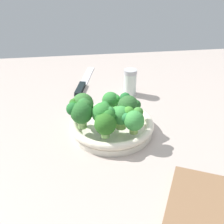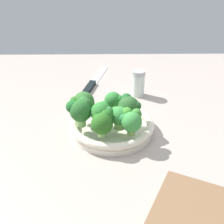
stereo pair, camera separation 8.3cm
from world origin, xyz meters
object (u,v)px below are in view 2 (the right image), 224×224
Objects in this scene: broccoli_floret_1 at (103,122)px; broccoli_floret_5 at (129,106)px; bowl at (112,127)px; broccoli_floret_7 at (80,110)px; broccoli_floret_2 at (131,121)px; broccoli_floret_3 at (114,101)px; broccoli_floret_0 at (121,116)px; pepper_shaker at (138,83)px; broccoli_floret_4 at (102,112)px; cutting_board at (198,218)px; broccoli_floret_6 at (83,103)px; knife at (93,83)px.

broccoli_floret_5 reaches higher than broccoli_floret_1.
broccoli_floret_7 is (-1.58, 8.52, 6.61)cm from bowl.
broccoli_floret_1 is at bearing 95.07° from broccoli_floret_2.
bowl is 3.92× the size of broccoli_floret_3.
broccoli_floret_0 reaches higher than pepper_shaker.
broccoli_floret_5 is at bearing -65.20° from broccoli_floret_4.
cutting_board is 2.22× the size of pepper_shaker.
broccoli_floret_1 is 10.22cm from broccoli_floret_6.
broccoli_floret_7 is at bearing 144.38° from pepper_shaker.
broccoli_floret_6 reaches higher than broccoli_floret_0.
broccoli_floret_4 reaches higher than bowl.
broccoli_floret_5 is (7.41, -7.17, 0.53)cm from broccoli_floret_1.
broccoli_floret_1 is at bearing -174.03° from knife.
broccoli_floret_6 is 0.38× the size of cutting_board.
broccoli_floret_2 is 8.22cm from broccoli_floret_4.
broccoli_floret_5 is 12.59cm from broccoli_floret_6.
broccoli_floret_3 is at bearing 153.89° from pepper_shaker.
knife is at bearing 5.97° from broccoli_floret_1.
broccoli_floret_3 is at bearing -51.72° from broccoli_floret_7.
broccoli_floret_3 is 0.83× the size of broccoli_floret_4.
broccoli_floret_1 is 0.86× the size of broccoli_floret_6.
broccoli_floret_3 is 9.34cm from broccoli_floret_6.
broccoli_floret_7 is 39.25cm from cutting_board.
broccoli_floret_3 is 6.36cm from broccoli_floret_5.
pepper_shaker is at bearing 7.33° from cutting_board.
broccoli_floret_2 is (-5.92, -4.82, 5.60)cm from bowl.
broccoli_floret_1 is 0.73× the size of pepper_shaker.
broccoli_floret_6 is at bearing 36.19° from cutting_board.
broccoli_floret_5 is 0.28× the size of knife.
cutting_board is (-25.02, -11.51, -6.78)cm from broccoli_floret_2.
broccoli_floret_1 is 1.11× the size of broccoli_floret_3.
pepper_shaker is at bearing -11.67° from broccoli_floret_5.
knife is 2.89× the size of pepper_shaker.
broccoli_floret_6 is (4.64, 5.18, 0.35)cm from broccoli_floret_4.
broccoli_floret_5 is at bearing -95.67° from broccoli_floret_6.
knife is at bearing 19.80° from cutting_board.
broccoli_floret_3 is 0.66× the size of pepper_shaker.
bowl is at bearing -79.52° from broccoli_floret_7.
broccoli_floret_1 is at bearing 37.66° from cutting_board.
bowl is 3.60× the size of broccoli_floret_0.
broccoli_floret_4 is 0.27× the size of knife.
broccoli_floret_0 is at bearing -56.57° from broccoli_floret_1.
broccoli_floret_2 is at bearing 24.71° from cutting_board.
cutting_board is (-36.62, -15.65, -6.48)cm from broccoli_floret_3.
pepper_shaker is (24.93, -17.86, -3.96)cm from broccoli_floret_7.
broccoli_floret_1 is 0.93× the size of broccoli_floret_4.
knife is (34.33, -1.93, -8.03)cm from broccoli_floret_7.
broccoli_floret_6 is (2.08, 7.83, 6.68)cm from bowl.
broccoli_floret_6 is at bearing 31.74° from broccoli_floret_1.
bowl is 1.16× the size of cutting_board.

